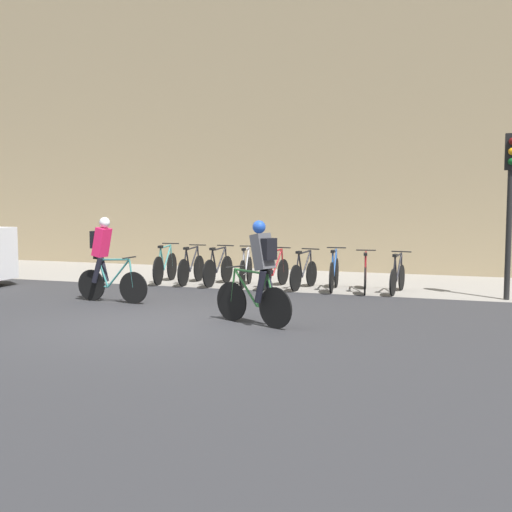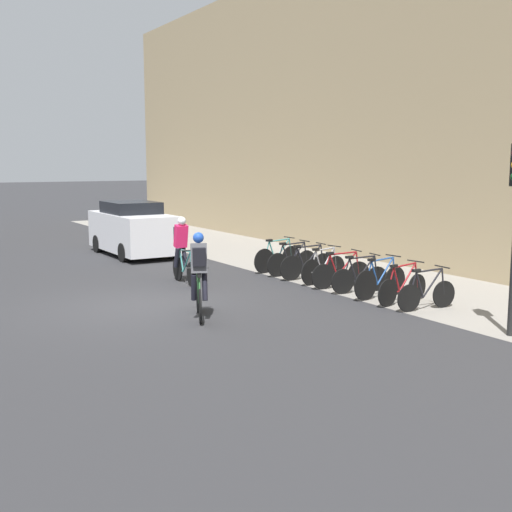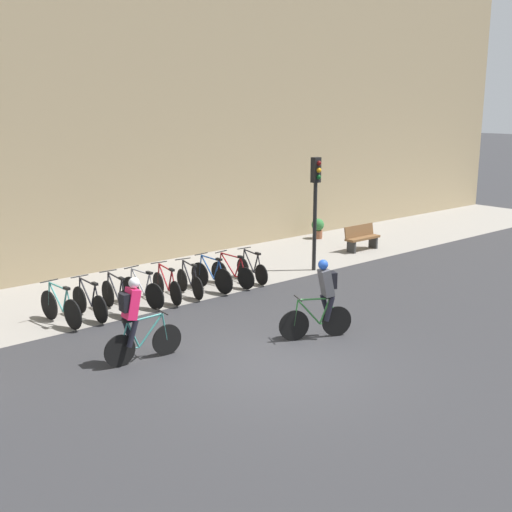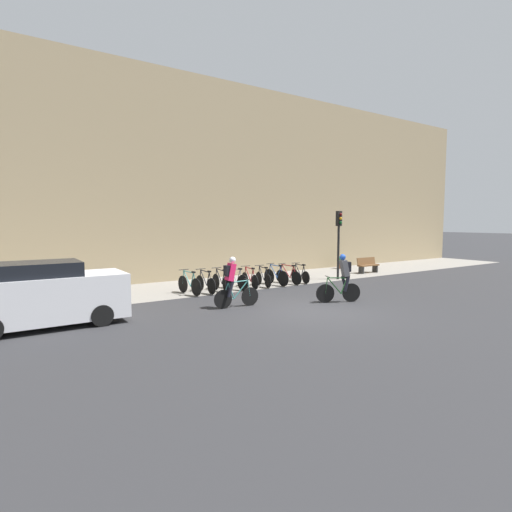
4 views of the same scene
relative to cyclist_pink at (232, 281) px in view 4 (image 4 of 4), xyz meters
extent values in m
plane|color=#2B2B2D|center=(2.06, -1.95, -0.95)|extent=(200.00, 200.00, 0.00)
cube|color=gray|center=(2.06, 4.80, -0.94)|extent=(44.00, 4.50, 0.01)
cube|color=#9E8966|center=(2.06, 7.35, 4.23)|extent=(44.00, 0.60, 10.36)
cylinder|color=black|center=(0.69, -0.05, -0.62)|extent=(0.66, 0.08, 0.66)
cylinder|color=black|center=(-0.35, 0.03, -0.62)|extent=(0.66, 0.08, 0.66)
cylinder|color=teal|center=(0.34, -0.03, -0.33)|extent=(0.57, 0.08, 0.62)
cylinder|color=teal|center=(-0.05, 0.00, -0.35)|extent=(0.27, 0.06, 0.58)
cylinder|color=teal|center=(0.22, -0.02, -0.05)|extent=(0.77, 0.10, 0.07)
cylinder|color=teal|center=(-0.14, 0.01, -0.62)|extent=(0.42, 0.06, 0.05)
cylinder|color=teal|center=(-0.25, 0.02, -0.34)|extent=(0.22, 0.05, 0.56)
cylinder|color=teal|center=(0.65, -0.05, -0.33)|extent=(0.12, 0.04, 0.59)
cylinder|color=black|center=(0.61, -0.05, 0.00)|extent=(0.06, 0.46, 0.03)
cube|color=black|center=(-0.16, 0.01, -0.03)|extent=(0.21, 0.09, 0.06)
cube|color=#EA1E56|center=(-0.06, 0.00, 0.30)|extent=(0.34, 0.34, 0.63)
sphere|color=silver|center=(0.02, 0.00, 0.71)|extent=(0.24, 0.24, 0.22)
cylinder|color=black|center=(-0.12, -0.10, -0.27)|extent=(0.28, 0.13, 0.56)
cylinder|color=black|center=(-0.10, 0.12, -0.27)|extent=(0.25, 0.13, 0.56)
cube|color=black|center=(-0.20, 0.01, 0.35)|extent=(0.16, 0.27, 0.36)
cylinder|color=black|center=(3.26, -1.16, -0.60)|extent=(0.65, 0.31, 0.69)
cylinder|color=black|center=(4.18, -1.56, -0.60)|extent=(0.65, 0.31, 0.69)
cylinder|color=#2D6B33|center=(3.57, -1.29, -0.32)|extent=(0.53, 0.26, 0.62)
cylinder|color=#2D6B33|center=(3.91, -1.44, -0.33)|extent=(0.25, 0.14, 0.58)
cylinder|color=#2D6B33|center=(3.67, -1.34, -0.03)|extent=(0.70, 0.34, 0.07)
cylinder|color=#2D6B33|center=(4.00, -1.48, -0.61)|extent=(0.38, 0.19, 0.05)
cylinder|color=#2D6B33|center=(4.10, -1.52, -0.32)|extent=(0.21, 0.11, 0.56)
cylinder|color=#2D6B33|center=(3.29, -1.17, -0.31)|extent=(0.12, 0.08, 0.58)
cylinder|color=black|center=(3.33, -1.19, 0.02)|extent=(0.21, 0.43, 0.03)
cube|color=black|center=(4.02, -1.49, -0.01)|extent=(0.22, 0.15, 0.06)
cube|color=#4C4C51|center=(3.93, -1.45, 0.32)|extent=(0.42, 0.42, 0.63)
sphere|color=#1E47AD|center=(3.85, -1.42, 0.73)|extent=(0.29, 0.29, 0.22)
cylinder|color=black|center=(4.01, -1.37, -0.25)|extent=(0.30, 0.21, 0.56)
cylinder|color=black|center=(3.93, -1.57, -0.25)|extent=(0.26, 0.20, 0.56)
cube|color=black|center=(4.05, -1.50, 0.37)|extent=(0.23, 0.29, 0.36)
cylinder|color=black|center=(-0.25, 3.69, -0.59)|extent=(0.12, 0.72, 0.72)
cylinder|color=black|center=(-0.12, 2.65, -0.59)|extent=(0.12, 0.72, 0.72)
cylinder|color=teal|center=(-0.21, 3.33, -0.30)|extent=(0.11, 0.57, 0.62)
cylinder|color=teal|center=(-0.16, 2.95, -0.32)|extent=(0.07, 0.27, 0.58)
cylinder|color=teal|center=(-0.19, 3.22, -0.02)|extent=(0.13, 0.77, 0.07)
cylinder|color=teal|center=(-0.15, 2.86, -0.59)|extent=(0.08, 0.42, 0.05)
cylinder|color=teal|center=(-0.13, 2.74, -0.31)|extent=(0.06, 0.22, 0.56)
cylinder|color=teal|center=(-0.24, 3.65, -0.30)|extent=(0.05, 0.12, 0.59)
cylinder|color=black|center=(-0.24, 3.60, 0.03)|extent=(0.46, 0.08, 0.03)
cube|color=black|center=(-0.15, 2.84, 0.00)|extent=(0.10, 0.21, 0.06)
cylinder|color=black|center=(0.53, 3.69, -0.61)|extent=(0.06, 0.68, 0.68)
cylinder|color=black|center=(0.56, 2.65, -0.61)|extent=(0.06, 0.68, 0.68)
cylinder|color=black|center=(0.54, 3.33, -0.33)|extent=(0.06, 0.57, 0.62)
cylinder|color=black|center=(0.55, 2.95, -0.34)|extent=(0.05, 0.27, 0.58)
cylinder|color=black|center=(0.55, 3.22, -0.04)|extent=(0.06, 0.77, 0.07)
cylinder|color=black|center=(0.56, 2.86, -0.62)|extent=(0.04, 0.42, 0.05)
cylinder|color=black|center=(0.56, 2.74, -0.33)|extent=(0.04, 0.22, 0.56)
cylinder|color=black|center=(0.53, 3.64, -0.32)|extent=(0.04, 0.12, 0.59)
cylinder|color=black|center=(0.53, 3.60, 0.01)|extent=(0.46, 0.04, 0.03)
cube|color=black|center=(0.56, 2.84, -0.02)|extent=(0.09, 0.20, 0.06)
cylinder|color=black|center=(1.31, 3.69, -0.60)|extent=(0.07, 0.68, 0.68)
cylinder|color=black|center=(1.25, 2.65, -0.60)|extent=(0.07, 0.68, 0.68)
cylinder|color=black|center=(1.29, 3.34, -0.32)|extent=(0.07, 0.57, 0.62)
cylinder|color=black|center=(1.27, 2.95, -0.34)|extent=(0.05, 0.27, 0.58)
cylinder|color=black|center=(1.28, 3.22, -0.04)|extent=(0.08, 0.78, 0.07)
cylinder|color=black|center=(1.26, 2.86, -0.61)|extent=(0.05, 0.42, 0.05)
cylinder|color=black|center=(1.26, 2.74, -0.33)|extent=(0.04, 0.22, 0.56)
cylinder|color=black|center=(1.30, 3.65, -0.31)|extent=(0.04, 0.12, 0.59)
cylinder|color=black|center=(1.30, 3.61, 0.02)|extent=(0.46, 0.05, 0.03)
cube|color=black|center=(1.26, 2.83, -0.01)|extent=(0.09, 0.20, 0.06)
cylinder|color=black|center=(1.94, 3.64, -0.60)|extent=(0.14, 0.69, 0.69)
cylinder|color=black|center=(2.09, 2.70, -0.60)|extent=(0.14, 0.69, 0.69)
cylinder|color=#99999E|center=(1.99, 3.32, -0.32)|extent=(0.12, 0.53, 0.62)
cylinder|color=#99999E|center=(2.04, 2.97, -0.33)|extent=(0.08, 0.25, 0.58)
cylinder|color=#99999E|center=(2.00, 3.22, -0.04)|extent=(0.15, 0.70, 0.07)
cylinder|color=#99999E|center=(2.06, 2.89, -0.61)|extent=(0.09, 0.38, 0.05)
cylinder|color=#99999E|center=(2.07, 2.78, -0.33)|extent=(0.06, 0.20, 0.56)
cylinder|color=#99999E|center=(1.94, 3.60, -0.31)|extent=(0.05, 0.12, 0.58)
cylinder|color=black|center=(1.95, 3.56, 0.02)|extent=(0.46, 0.10, 0.03)
cube|color=black|center=(2.06, 2.87, -0.01)|extent=(0.11, 0.21, 0.06)
cylinder|color=black|center=(2.81, 3.69, -0.62)|extent=(0.12, 0.65, 0.65)
cylinder|color=black|center=(2.68, 2.64, -0.62)|extent=(0.12, 0.65, 0.65)
cylinder|color=maroon|center=(2.76, 3.34, -0.34)|extent=(0.11, 0.58, 0.62)
cylinder|color=maroon|center=(2.72, 2.95, -0.35)|extent=(0.07, 0.27, 0.58)
cylinder|color=maroon|center=(2.75, 3.22, -0.06)|extent=(0.14, 0.78, 0.07)
cylinder|color=maroon|center=(2.70, 2.85, -0.63)|extent=(0.09, 0.43, 0.05)
cylinder|color=maroon|center=(2.69, 2.74, -0.35)|extent=(0.06, 0.22, 0.56)
cylinder|color=maroon|center=(2.80, 3.65, -0.33)|extent=(0.05, 0.12, 0.59)
cylinder|color=black|center=(2.80, 3.61, 0.00)|extent=(0.46, 0.09, 0.03)
cube|color=black|center=(2.70, 2.83, -0.03)|extent=(0.10, 0.21, 0.06)
cylinder|color=black|center=(3.55, 3.65, -0.63)|extent=(0.13, 0.62, 0.62)
cylinder|color=black|center=(3.40, 2.69, -0.63)|extent=(0.13, 0.62, 0.62)
cylinder|color=black|center=(3.50, 3.32, -0.35)|extent=(0.12, 0.53, 0.62)
cylinder|color=black|center=(3.44, 2.97, -0.37)|extent=(0.08, 0.25, 0.58)
cylinder|color=black|center=(3.48, 3.22, -0.07)|extent=(0.15, 0.72, 0.07)
cylinder|color=black|center=(3.43, 2.88, -0.64)|extent=(0.09, 0.39, 0.05)
cylinder|color=black|center=(3.41, 2.78, -0.36)|extent=(0.06, 0.21, 0.56)
cylinder|color=black|center=(3.54, 3.61, -0.34)|extent=(0.05, 0.12, 0.58)
cylinder|color=black|center=(3.54, 3.57, -0.01)|extent=(0.46, 0.10, 0.03)
cube|color=black|center=(3.43, 2.86, -0.04)|extent=(0.11, 0.21, 0.06)
cylinder|color=black|center=(4.16, 3.67, -0.59)|extent=(0.10, 0.71, 0.71)
cylinder|color=black|center=(4.25, 2.67, -0.59)|extent=(0.10, 0.71, 0.71)
cylinder|color=#1E478C|center=(4.19, 3.33, -0.31)|extent=(0.09, 0.55, 0.62)
cylinder|color=#1E478C|center=(4.23, 2.96, -0.32)|extent=(0.06, 0.26, 0.58)
cylinder|color=#1E478C|center=(4.20, 3.22, -0.02)|extent=(0.10, 0.74, 0.07)
cylinder|color=#1E478C|center=(4.23, 2.87, -0.60)|extent=(0.07, 0.40, 0.05)
cylinder|color=#1E478C|center=(4.24, 2.76, -0.31)|extent=(0.05, 0.21, 0.56)
cylinder|color=#1E478C|center=(4.17, 3.63, -0.30)|extent=(0.05, 0.12, 0.58)
cylinder|color=black|center=(4.17, 3.59, 0.03)|extent=(0.46, 0.07, 0.03)
cube|color=black|center=(4.24, 2.85, 0.00)|extent=(0.10, 0.21, 0.06)
cylinder|color=black|center=(4.87, 3.69, -0.63)|extent=(0.12, 0.62, 0.62)
cylinder|color=black|center=(5.02, 2.64, -0.63)|extent=(0.12, 0.62, 0.62)
cylinder|color=maroon|center=(4.92, 3.34, -0.35)|extent=(0.12, 0.58, 0.62)
cylinder|color=maroon|center=(4.97, 2.95, -0.37)|extent=(0.08, 0.27, 0.58)
cylinder|color=maroon|center=(4.93, 3.22, -0.07)|extent=(0.15, 0.78, 0.07)
cylinder|color=maroon|center=(4.99, 2.85, -0.64)|extent=(0.09, 0.42, 0.05)
cylinder|color=maroon|center=(5.00, 2.74, -0.36)|extent=(0.06, 0.22, 0.56)
cylinder|color=maroon|center=(4.87, 3.65, -0.34)|extent=(0.05, 0.12, 0.59)
cylinder|color=black|center=(4.88, 3.61, -0.01)|extent=(0.46, 0.09, 0.03)
cube|color=black|center=(4.99, 2.83, -0.04)|extent=(0.11, 0.21, 0.06)
cylinder|color=black|center=(5.72, 3.65, -0.64)|extent=(0.09, 0.60, 0.60)
cylinder|color=black|center=(5.63, 2.69, -0.64)|extent=(0.09, 0.60, 0.60)
cylinder|color=black|center=(5.69, 3.32, -0.36)|extent=(0.09, 0.53, 0.62)
cylinder|color=black|center=(5.65, 2.97, -0.38)|extent=(0.06, 0.25, 0.58)
cylinder|color=black|center=(5.68, 3.22, -0.08)|extent=(0.11, 0.71, 0.07)
cylinder|color=black|center=(5.64, 2.88, -0.65)|extent=(0.07, 0.39, 0.05)
cylinder|color=black|center=(5.63, 2.78, -0.37)|extent=(0.05, 0.21, 0.56)
cylinder|color=black|center=(5.71, 3.61, -0.35)|extent=(0.05, 0.12, 0.58)
cylinder|color=black|center=(5.71, 3.57, -0.02)|extent=(0.46, 0.07, 0.03)
cube|color=black|center=(5.64, 2.86, -0.05)|extent=(0.10, 0.21, 0.06)
cylinder|color=black|center=(7.99, 2.92, 0.81)|extent=(0.12, 0.12, 3.51)
cube|color=black|center=(7.99, 2.92, 2.18)|extent=(0.26, 0.20, 0.76)
sphere|color=#590C0C|center=(7.99, 2.79, 2.39)|extent=(0.15, 0.15, 0.15)
sphere|color=orange|center=(7.99, 2.79, 2.18)|extent=(0.15, 0.15, 0.15)
sphere|color=#0C4719|center=(7.99, 2.79, 1.97)|extent=(0.15, 0.15, 0.15)
cube|color=brown|center=(11.28, 3.76, -0.50)|extent=(1.47, 0.40, 0.08)
cube|color=brown|center=(11.28, 3.94, -0.26)|extent=(1.47, 0.12, 0.40)
cube|color=#2D2D2D|center=(10.69, 3.76, -0.72)|extent=(0.08, 0.36, 0.45)
cube|color=#2D2D2D|center=(11.86, 3.76, -0.72)|extent=(0.08, 0.36, 0.45)
cube|color=silver|center=(-5.65, 0.76, -0.13)|extent=(4.30, 1.78, 1.27)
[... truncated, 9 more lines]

